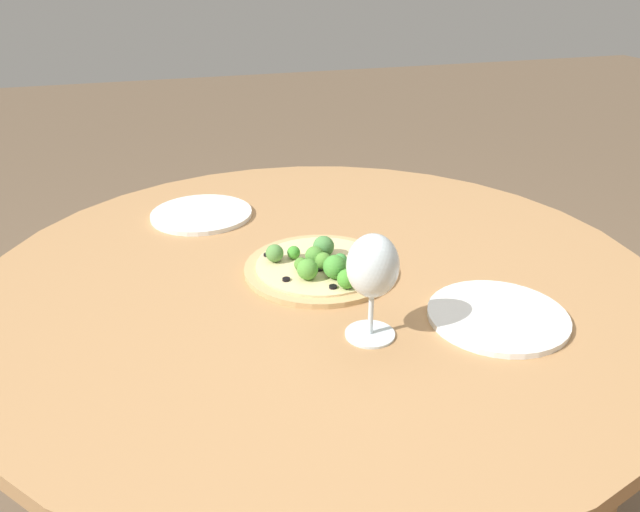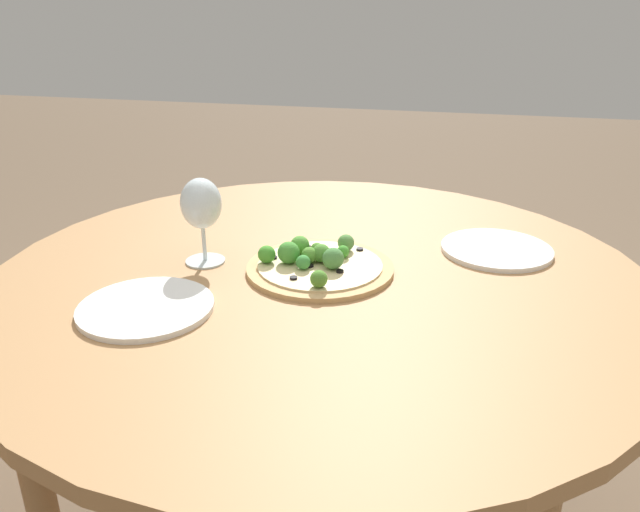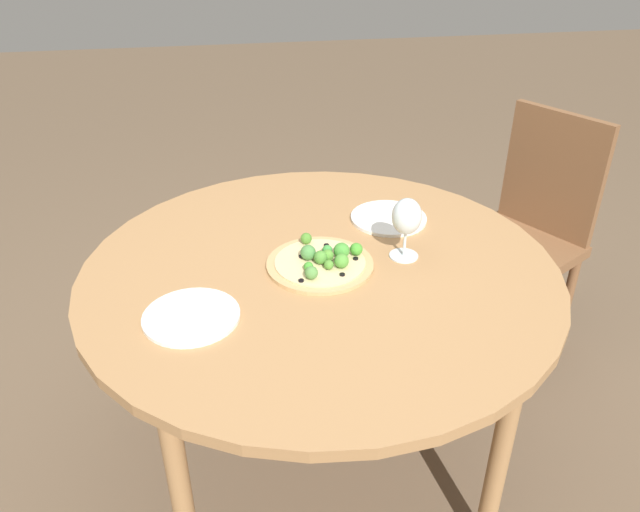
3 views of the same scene
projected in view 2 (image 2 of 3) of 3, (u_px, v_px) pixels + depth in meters
dining_table at (320, 299)px, 1.21m from camera, size 1.24×1.24×0.70m
pizza at (317, 263)px, 1.18m from camera, size 0.28×0.28×0.06m
wine_glass at (201, 206)px, 1.18m from camera, size 0.08×0.08×0.17m
plate_near at (496, 249)px, 1.27m from camera, size 0.22×0.22×0.01m
plate_far at (146, 308)px, 1.04m from camera, size 0.22×0.22×0.01m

